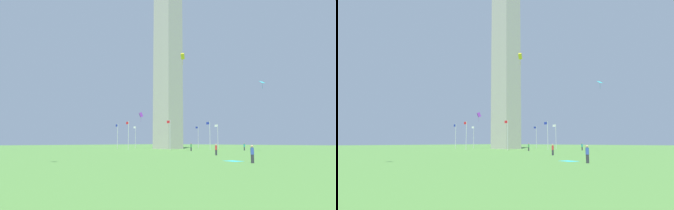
% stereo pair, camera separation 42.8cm
% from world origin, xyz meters
% --- Properties ---
extents(ground_plane, '(260.00, 260.00, 0.00)m').
position_xyz_m(ground_plane, '(0.00, 0.00, 0.00)').
color(ground_plane, '#548C3D').
extents(obelisk_monument, '(6.43, 6.43, 58.46)m').
position_xyz_m(obelisk_monument, '(0.00, 0.00, 29.23)').
color(obelisk_monument, '#A8A399').
rests_on(obelisk_monument, ground).
extents(flagpole_n, '(1.12, 0.14, 7.33)m').
position_xyz_m(flagpole_n, '(14.98, 0.00, 4.05)').
color(flagpole_n, silver).
rests_on(flagpole_n, ground).
extents(flagpole_ne, '(1.12, 0.14, 7.33)m').
position_xyz_m(flagpole_ne, '(10.61, 10.54, 4.05)').
color(flagpole_ne, silver).
rests_on(flagpole_ne, ground).
extents(flagpole_e, '(1.12, 0.14, 7.33)m').
position_xyz_m(flagpole_e, '(0.06, 14.91, 4.05)').
color(flagpole_e, silver).
rests_on(flagpole_e, ground).
extents(flagpole_se, '(1.12, 0.14, 7.33)m').
position_xyz_m(flagpole_se, '(-10.48, 10.54, 4.05)').
color(flagpole_se, silver).
rests_on(flagpole_se, ground).
extents(flagpole_s, '(1.12, 0.14, 7.33)m').
position_xyz_m(flagpole_s, '(-14.85, 0.00, 4.05)').
color(flagpole_s, silver).
rests_on(flagpole_s, ground).
extents(flagpole_sw, '(1.12, 0.14, 7.33)m').
position_xyz_m(flagpole_sw, '(-10.48, -10.54, 4.05)').
color(flagpole_sw, silver).
rests_on(flagpole_sw, ground).
extents(flagpole_w, '(1.12, 0.14, 7.33)m').
position_xyz_m(flagpole_w, '(0.06, -14.91, 4.05)').
color(flagpole_w, silver).
rests_on(flagpole_w, ground).
extents(flagpole_nw, '(1.12, 0.14, 7.33)m').
position_xyz_m(flagpole_nw, '(10.61, -10.54, 4.05)').
color(flagpole_nw, silver).
rests_on(flagpole_nw, ground).
extents(person_blue_shirt, '(0.32, 0.32, 1.69)m').
position_xyz_m(person_blue_shirt, '(-43.30, 34.57, 0.84)').
color(person_blue_shirt, '#2D2D38').
rests_on(person_blue_shirt, ground).
extents(person_green_shirt, '(0.32, 0.32, 1.70)m').
position_xyz_m(person_green_shirt, '(-16.83, 10.35, 0.85)').
color(person_green_shirt, '#2D2D38').
rests_on(person_green_shirt, ground).
extents(person_teal_shirt, '(0.32, 0.32, 1.76)m').
position_xyz_m(person_teal_shirt, '(-24.01, -0.96, 0.88)').
color(person_teal_shirt, '#2D2D38').
rests_on(person_teal_shirt, ground).
extents(person_red_shirt, '(0.32, 0.32, 1.70)m').
position_xyz_m(person_red_shirt, '(-32.38, 24.02, 0.84)').
color(person_red_shirt, '#2D2D38').
rests_on(person_red_shirt, ground).
extents(kite_purple_box, '(1.12, 1.33, 2.71)m').
position_xyz_m(kite_purple_box, '(2.52, 8.56, 9.65)').
color(kite_purple_box, purple).
extents(kite_yellow_box, '(1.22, 1.45, 2.70)m').
position_xyz_m(kite_yellow_box, '(-17.78, 14.19, 20.98)').
color(kite_yellow_box, yellow).
extents(kite_cyan_diamond, '(1.19, 1.27, 1.73)m').
position_xyz_m(kite_cyan_diamond, '(-30.47, 2.06, 15.03)').
color(kite_cyan_diamond, '#33C6D1').
extents(picnic_blanket_near_first_person, '(2.10, 1.81, 0.01)m').
position_xyz_m(picnic_blanket_near_first_person, '(-40.60, 33.40, 0.01)').
color(picnic_blanket_near_first_person, '#33C6D1').
rests_on(picnic_blanket_near_first_person, ground).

